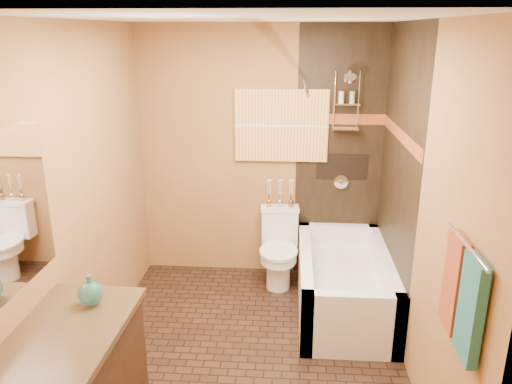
{
  "coord_description": "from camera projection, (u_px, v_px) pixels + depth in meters",
  "views": [
    {
      "loc": [
        0.3,
        -3.3,
        2.43
      ],
      "look_at": [
        0.03,
        0.4,
        1.22
      ],
      "focal_mm": 35.0,
      "sensor_mm": 36.0,
      "label": 1
    }
  ],
  "objects": [
    {
      "name": "floor",
      "position": [
        248.0,
        356.0,
        3.9
      ],
      "size": [
        3.0,
        3.0,
        0.0
      ],
      "primitive_type": "plane",
      "color": "black",
      "rests_on": "ground"
    },
    {
      "name": "wall_left",
      "position": [
        82.0,
        201.0,
        3.6
      ],
      "size": [
        0.02,
        3.0,
        2.5
      ],
      "primitive_type": "cube",
      "color": "#A67140",
      "rests_on": "floor"
    },
    {
      "name": "wall_right",
      "position": [
        421.0,
        210.0,
        3.43
      ],
      "size": [
        0.02,
        3.0,
        2.5
      ],
      "primitive_type": "cube",
      "color": "#A67140",
      "rests_on": "floor"
    },
    {
      "name": "wall_back",
      "position": [
        261.0,
        155.0,
        4.94
      ],
      "size": [
        2.4,
        0.02,
        2.5
      ],
      "primitive_type": "cube",
      "color": "#A67140",
      "rests_on": "floor"
    },
    {
      "name": "wall_front",
      "position": [
        216.0,
        325.0,
        2.09
      ],
      "size": [
        2.4,
        0.02,
        2.5
      ],
      "primitive_type": "cube",
      "color": "#A67140",
      "rests_on": "floor"
    },
    {
      "name": "ceiling",
      "position": [
        246.0,
        18.0,
        3.13
      ],
      "size": [
        3.0,
        3.0,
        0.0
      ],
      "primitive_type": "plane",
      "color": "silver",
      "rests_on": "wall_back"
    },
    {
      "name": "alcove_tile_back",
      "position": [
        340.0,
        157.0,
        4.88
      ],
      "size": [
        0.85,
        0.01,
        2.5
      ],
      "primitive_type": "cube",
      "color": "black",
      "rests_on": "wall_back"
    },
    {
      "name": "alcove_tile_right",
      "position": [
        397.0,
        179.0,
        4.15
      ],
      "size": [
        0.01,
        1.5,
        2.5
      ],
      "primitive_type": "cube",
      "color": "black",
      "rests_on": "wall_right"
    },
    {
      "name": "mosaic_band_back",
      "position": [
        342.0,
        119.0,
        4.75
      ],
      "size": [
        0.85,
        0.01,
        0.1
      ],
      "primitive_type": "cube",
      "color": "maroon",
      "rests_on": "alcove_tile_back"
    },
    {
      "name": "mosaic_band_right",
      "position": [
        400.0,
        135.0,
        4.03
      ],
      "size": [
        0.01,
        1.5,
        0.1
      ],
      "primitive_type": "cube",
      "color": "maroon",
      "rests_on": "alcove_tile_right"
    },
    {
      "name": "alcove_niche",
      "position": [
        342.0,
        167.0,
        4.9
      ],
      "size": [
        0.5,
        0.01,
        0.25
      ],
      "primitive_type": "cube",
      "color": "black",
      "rests_on": "alcove_tile_back"
    },
    {
      "name": "shower_fixtures",
      "position": [
        346.0,
        116.0,
        4.64
      ],
      "size": [
        0.24,
        0.33,
        1.16
      ],
      "color": "silver",
      "rests_on": "floor"
    },
    {
      "name": "curtain_rod",
      "position": [
        305.0,
        84.0,
        3.96
      ],
      "size": [
        0.03,
        1.55,
        0.03
      ],
      "primitive_type": "cylinder",
      "rotation": [
        1.57,
        0.0,
        0.0
      ],
      "color": "silver",
      "rests_on": "wall_back"
    },
    {
      "name": "towel_bar",
      "position": [
        467.0,
        245.0,
        2.38
      ],
      "size": [
        0.02,
        0.55,
        0.02
      ],
      "primitive_type": "cylinder",
      "rotation": [
        1.57,
        0.0,
        0.0
      ],
      "color": "silver",
      "rests_on": "wall_right"
    },
    {
      "name": "towel_teal",
      "position": [
        471.0,
        309.0,
        2.34
      ],
      "size": [
        0.05,
        0.22,
        0.52
      ],
      "primitive_type": "cube",
      "color": "#20656A",
      "rests_on": "towel_bar"
    },
    {
      "name": "towel_rust",
      "position": [
        454.0,
        283.0,
        2.59
      ],
      "size": [
        0.05,
        0.22,
        0.52
      ],
      "primitive_type": "cube",
      "color": "maroon",
      "rests_on": "towel_bar"
    },
    {
      "name": "sunset_painting",
      "position": [
        281.0,
        126.0,
        4.81
      ],
      "size": [
        0.9,
        0.04,
        0.7
      ],
      "primitive_type": "cube",
      "color": "orange",
      "rests_on": "wall_back"
    },
    {
      "name": "vanity_mirror",
      "position": [
        1.0,
        219.0,
        2.57
      ],
      "size": [
        0.01,
        1.0,
        0.9
      ],
      "primitive_type": "cube",
      "color": "white",
      "rests_on": "wall_left"
    },
    {
      "name": "bathtub",
      "position": [
        344.0,
        287.0,
        4.49
      ],
      "size": [
        0.8,
        1.5,
        0.55
      ],
      "color": "white",
      "rests_on": "floor"
    },
    {
      "name": "toilet",
      "position": [
        279.0,
        248.0,
        4.93
      ],
      "size": [
        0.39,
        0.57,
        0.75
      ],
      "rotation": [
        0.0,
        0.0,
        0.06
      ],
      "color": "white",
      "rests_on": "floor"
    },
    {
      "name": "teal_bottle",
      "position": [
        90.0,
        290.0,
        2.96
      ],
      "size": [
        0.16,
        0.16,
        0.23
      ],
      "primitive_type": null,
      "rotation": [
        0.0,
        0.0,
        0.09
      ],
      "color": "#267470",
      "rests_on": "vanity"
    },
    {
      "name": "bud_vases",
      "position": [
        280.0,
        193.0,
        4.93
      ],
      "size": [
        0.28,
        0.06,
        0.27
      ],
      "color": "#CB8B3F",
      "rests_on": "toilet"
    }
  ]
}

